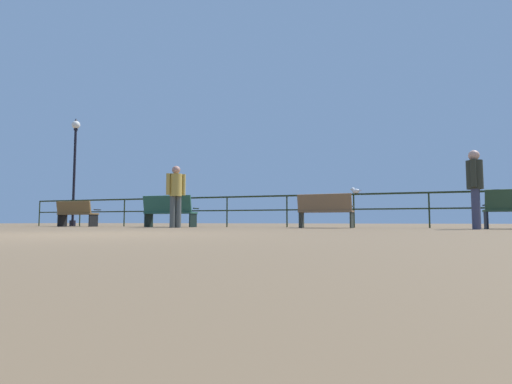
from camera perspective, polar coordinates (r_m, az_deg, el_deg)
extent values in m
plane|color=brown|center=(5.98, -24.95, -5.61)|extent=(60.00, 60.00, 0.00)
cube|color=black|center=(12.51, 0.02, -0.65)|extent=(18.13, 0.05, 0.05)
cube|color=black|center=(12.49, 0.02, -2.65)|extent=(18.13, 0.04, 0.04)
cylinder|color=black|center=(17.72, -28.84, -2.76)|extent=(0.04, 0.04, 0.97)
cylinder|color=black|center=(16.27, -24.11, -2.83)|extent=(0.04, 0.04, 0.97)
cylinder|color=black|center=(14.95, -18.51, -2.88)|extent=(0.04, 0.04, 0.97)
cylinder|color=black|center=(13.80, -11.90, -2.92)|extent=(0.04, 0.04, 0.97)
cylinder|color=black|center=(12.86, -4.21, -2.90)|extent=(0.04, 0.04, 0.97)
cylinder|color=black|center=(12.19, 4.50, -2.83)|extent=(0.04, 0.04, 0.97)
cylinder|color=black|center=(11.82, 13.97, -2.67)|extent=(0.04, 0.04, 0.97)
cylinder|color=black|center=(11.80, 23.76, -2.43)|extent=(0.04, 0.04, 0.97)
cube|color=brown|center=(15.22, -24.37, -2.91)|extent=(1.55, 0.51, 0.05)
cube|color=brown|center=(15.09, -24.89, -2.05)|extent=(1.53, 0.20, 0.44)
cube|color=black|center=(14.70, -22.46, -3.79)|extent=(0.06, 0.39, 0.44)
cube|color=black|center=(14.82, -21.96, -2.41)|extent=(0.05, 0.31, 0.04)
cube|color=black|center=(15.75, -26.21, -3.69)|extent=(0.06, 0.39, 0.44)
cube|color=black|center=(15.87, -25.71, -2.40)|extent=(0.05, 0.31, 0.04)
cube|color=#235141|center=(12.90, -12.26, -2.98)|extent=(1.70, 0.55, 0.05)
cube|color=#235141|center=(12.71, -12.76, -1.72)|extent=(1.69, 0.19, 0.55)
cube|color=black|center=(12.51, -9.10, -4.02)|extent=(0.05, 0.45, 0.45)
cube|color=black|center=(12.70, -8.66, -2.37)|extent=(0.05, 0.35, 0.04)
cube|color=black|center=(13.32, -15.26, -3.93)|extent=(0.05, 0.45, 0.45)
cube|color=black|center=(13.49, -14.76, -2.39)|extent=(0.05, 0.35, 0.04)
cube|color=brown|center=(11.11, 10.06, -2.79)|extent=(1.52, 0.54, 0.05)
cube|color=brown|center=(10.92, 9.80, -1.52)|extent=(1.50, 0.23, 0.48)
cube|color=#242920|center=(10.97, 13.67, -3.91)|extent=(0.07, 0.41, 0.46)
cube|color=#242920|center=(11.15, 13.79, -2.02)|extent=(0.06, 0.32, 0.04)
cube|color=#242920|center=(11.29, 6.58, -4.01)|extent=(0.07, 0.41, 0.46)
cube|color=#242920|center=(11.47, 6.82, -2.17)|extent=(0.06, 0.32, 0.04)
cube|color=black|center=(11.17, 30.32, -3.49)|extent=(0.05, 0.40, 0.44)
cube|color=black|center=(11.35, 30.12, -1.67)|extent=(0.04, 0.31, 0.04)
cylinder|color=black|center=(16.80, -25.01, -4.12)|extent=(0.23, 0.23, 0.22)
cylinder|color=black|center=(16.90, -24.81, 2.26)|extent=(0.09, 0.09, 3.53)
cylinder|color=black|center=(17.18, -24.62, 8.22)|extent=(0.15, 0.15, 0.06)
sphere|color=silver|center=(17.22, -24.60, 8.83)|extent=(0.32, 0.32, 0.32)
cone|color=black|center=(17.27, -24.58, 9.50)|extent=(0.11, 0.11, 0.10)
cylinder|color=#454B48|center=(11.56, -11.97, -2.84)|extent=(0.16, 0.16, 0.90)
cylinder|color=#454B48|center=(11.61, -11.16, -2.85)|extent=(0.16, 0.16, 0.90)
cylinder|color=#AA8B3A|center=(11.63, -11.51, 0.99)|extent=(0.34, 0.34, 0.65)
cylinder|color=#AA8B3A|center=(11.56, -12.59, 1.12)|extent=(0.12, 0.12, 0.61)
cylinder|color=#AA8B3A|center=(11.70, -10.44, 1.03)|extent=(0.12, 0.12, 0.61)
sphere|color=#A87464|center=(11.68, -11.47, 3.15)|extent=(0.24, 0.24, 0.24)
cylinder|color=#373951|center=(10.19, 29.17, -2.17)|extent=(0.16, 0.16, 0.92)
cylinder|color=#373951|center=(10.36, 29.26, -2.19)|extent=(0.16, 0.16, 0.92)
cylinder|color=#2A2C21|center=(10.33, 29.06, 2.19)|extent=(0.35, 0.35, 0.66)
cylinder|color=#2A2C21|center=(10.10, 28.92, 2.42)|extent=(0.12, 0.12, 0.62)
cylinder|color=#2A2C21|center=(10.56, 29.18, 2.16)|extent=(0.12, 0.12, 0.62)
sphere|color=tan|center=(10.38, 28.97, 4.65)|extent=(0.24, 0.24, 0.24)
ellipsoid|color=silver|center=(11.85, 14.25, 0.13)|extent=(0.28, 0.25, 0.13)
ellipsoid|color=gray|center=(11.85, 14.24, 0.22)|extent=(0.24, 0.21, 0.05)
sphere|color=silver|center=(11.92, 13.83, 0.38)|extent=(0.11, 0.11, 0.11)
cone|color=gold|center=(11.97, 13.56, 0.36)|extent=(0.07, 0.06, 0.04)
cube|color=gray|center=(11.77, 14.75, 0.20)|extent=(0.10, 0.10, 0.02)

